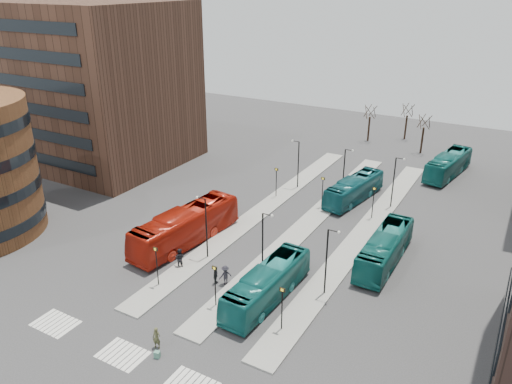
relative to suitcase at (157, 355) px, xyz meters
The scene contains 18 objects.
island_left 25.58m from the suitcase, 102.07° to the left, with size 2.50×45.00×0.15m, color gray.
island_mid 25.02m from the suitcase, 88.51° to the left, with size 2.50×45.00×0.15m, color gray.
island_right 25.88m from the suitcase, 75.11° to the left, with size 2.50×45.00×0.15m, color gray.
suitcase is the anchor object (origin of this frame).
red_bus 16.73m from the suitcase, 120.00° to the left, with size 3.08×13.17×3.67m, color #AC1C0D.
teal_bus_a 10.57m from the suitcase, 70.99° to the left, with size 2.53×10.82×3.01m, color #146866.
teal_bus_b 32.97m from the suitcase, 85.20° to the left, with size 2.48×10.59×2.95m, color #135A62.
teal_bus_c 22.92m from the suitcase, 63.79° to the left, with size 2.57×10.98×3.06m, color #146460.
teal_bus_d 48.29m from the suitcase, 76.87° to the left, with size 2.65×11.32×3.15m, color #146865.
traveller 1.21m from the suitcase, 129.72° to the left, with size 0.62×0.41×1.69m, color #46482B.
commuter_a 12.09m from the suitcase, 120.11° to the left, with size 0.92×0.71×1.89m, color black.
commuter_b 9.97m from the suitcase, 99.53° to the left, with size 0.89×0.37×1.53m, color black.
commuter_c 10.21m from the suitcase, 94.80° to the left, with size 1.16×0.67×1.80m, color black.
crosswalk_stripes 1.09m from the suitcase, 67.88° to the right, with size 22.35×2.40×0.01m.
office_block 46.96m from the suitcase, 140.64° to the left, with size 25.00×20.12×22.00m.
sign_poles 18.14m from the suitcase, 89.20° to the left, with size 12.45×22.12×3.65m.
lamp_posts 23.29m from the suitcase, 86.80° to the left, with size 14.04×20.24×6.12m.
bare_trees 57.75m from the suitcase, 88.69° to the left, with size 10.97×8.14×5.90m.
Camera 1 is at (21.17, -15.62, 24.61)m, focal length 35.00 mm.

